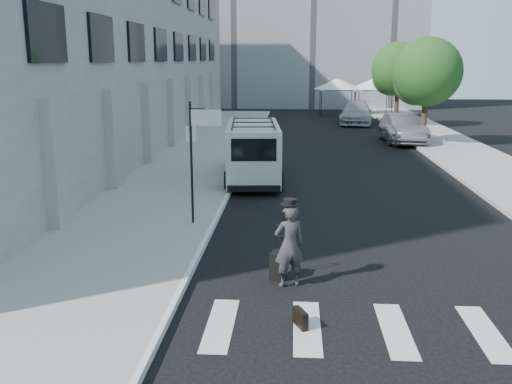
# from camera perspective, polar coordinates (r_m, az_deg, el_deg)

# --- Properties ---
(ground) EXTENTS (120.00, 120.00, 0.00)m
(ground) POSITION_cam_1_polar(r_m,az_deg,el_deg) (13.53, 2.30, -7.63)
(ground) COLOR black
(ground) RESTS_ON ground
(sidewalk_left) EXTENTS (4.50, 48.00, 0.15)m
(sidewalk_left) POSITION_cam_1_polar(r_m,az_deg,el_deg) (29.39, -5.15, 3.83)
(sidewalk_left) COLOR gray
(sidewalk_left) RESTS_ON ground
(sidewalk_right) EXTENTS (4.00, 56.00, 0.15)m
(sidewalk_right) POSITION_cam_1_polar(r_m,az_deg,el_deg) (34.12, 18.61, 4.49)
(sidewalk_right) COLOR gray
(sidewalk_right) RESTS_ON ground
(building_left) EXTENTS (10.00, 44.00, 12.00)m
(building_left) POSITION_cam_1_polar(r_m,az_deg,el_deg) (32.87, -17.82, 14.62)
(building_left) COLOR gray
(building_left) RESTS_ON ground
(sign_pole) EXTENTS (1.03, 0.07, 3.50)m
(sign_pole) POSITION_cam_1_polar(r_m,az_deg,el_deg) (16.22, -5.71, 5.48)
(sign_pole) COLOR black
(sign_pole) RESTS_ON sidewalk_left
(tree_near) EXTENTS (3.80, 3.83, 6.03)m
(tree_near) POSITION_cam_1_polar(r_m,az_deg,el_deg) (33.59, 16.51, 11.20)
(tree_near) COLOR black
(tree_near) RESTS_ON ground
(tree_far) EXTENTS (3.80, 3.83, 6.03)m
(tree_far) POSITION_cam_1_polar(r_m,az_deg,el_deg) (42.43, 13.88, 11.65)
(tree_far) COLOR black
(tree_far) RESTS_ON ground
(tent_left) EXTENTS (4.00, 4.00, 3.20)m
(tent_left) POSITION_cam_1_polar(r_m,az_deg,el_deg) (50.83, 8.13, 10.65)
(tent_left) COLOR black
(tent_left) RESTS_ON ground
(tent_right) EXTENTS (4.00, 4.00, 3.20)m
(tent_right) POSITION_cam_1_polar(r_m,az_deg,el_deg) (51.66, 11.69, 10.55)
(tent_right) COLOR black
(tent_right) RESTS_ON ground
(businessman) EXTENTS (0.77, 0.64, 1.82)m
(businessman) POSITION_cam_1_polar(r_m,az_deg,el_deg) (12.25, 3.34, -5.38)
(businessman) COLOR #333235
(businessman) RESTS_ON ground
(briefcase) EXTENTS (0.29, 0.45, 0.34)m
(briefcase) POSITION_cam_1_polar(r_m,az_deg,el_deg) (10.70, 4.46, -12.50)
(briefcase) COLOR black
(briefcase) RESTS_ON ground
(suitcase) EXTENTS (0.37, 0.49, 1.20)m
(suitcase) POSITION_cam_1_polar(r_m,az_deg,el_deg) (12.83, 2.20, -7.29)
(suitcase) COLOR black
(suitcase) RESTS_ON ground
(cargo_van) EXTENTS (2.54, 6.23, 2.30)m
(cargo_van) POSITION_cam_1_polar(r_m,az_deg,el_deg) (22.98, -0.31, 4.11)
(cargo_van) COLOR silver
(cargo_van) RESTS_ON ground
(parked_car_a) EXTENTS (2.01, 4.76, 1.61)m
(parked_car_a) POSITION_cam_1_polar(r_m,az_deg,el_deg) (34.93, 14.13, 6.17)
(parked_car_a) COLOR #989B9F
(parked_car_a) RESTS_ON ground
(parked_car_b) EXTENTS (2.04, 5.28, 1.71)m
(parked_car_b) POSITION_cam_1_polar(r_m,az_deg,el_deg) (34.59, 14.59, 6.17)
(parked_car_b) COLOR #515458
(parked_car_b) RESTS_ON ground
(parked_car_c) EXTENTS (3.02, 5.94, 1.65)m
(parked_car_c) POSITION_cam_1_polar(r_m,az_deg,el_deg) (44.21, 10.00, 7.78)
(parked_car_c) COLOR #AAACB2
(parked_car_c) RESTS_ON ground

